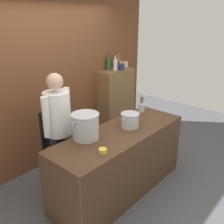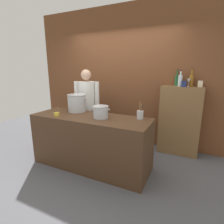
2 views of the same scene
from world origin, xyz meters
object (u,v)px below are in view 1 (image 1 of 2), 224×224
wine_bottle_green (108,64)px  wine_glass_short (121,64)px  utensil_crock (142,107)px  butter_jar (103,151)px  stockpot_small (130,120)px  wine_bottle_clear (115,64)px  spice_tin_navy (121,67)px  chef (58,125)px  stockpot_large (85,126)px  spice_tin_cream (125,64)px  wine_bottle_amber (118,62)px

wine_bottle_green → wine_glass_short: bearing=-28.6°
utensil_crock → butter_jar: (-1.33, -0.42, -0.04)m
stockpot_small → wine_bottle_green: (0.99, 1.28, 0.46)m
wine_bottle_clear → spice_tin_navy: wine_bottle_clear is taller
chef → spice_tin_navy: 1.93m
chef → wine_bottle_green: 1.86m
stockpot_large → utensil_crock: stockpot_large is taller
stockpot_large → wine_bottle_green: (1.60, 1.07, 0.40)m
wine_bottle_green → stockpot_large: bearing=-146.2°
chef → spice_tin_navy: (1.83, 0.43, 0.44)m
wine_bottle_clear → stockpot_large: bearing=-150.0°
chef → wine_bottle_clear: size_ratio=5.63×
stockpot_small → butter_jar: size_ratio=3.37×
spice_tin_navy → wine_bottle_clear: bearing=133.8°
stockpot_small → wine_bottle_green: size_ratio=1.01×
chef → butter_jar: bearing=70.8°
stockpot_large → wine_bottle_green: 1.97m
utensil_crock → butter_jar: bearing=-162.4°
wine_glass_short → spice_tin_cream: 0.21m
stockpot_small → butter_jar: (-0.74, -0.20, -0.07)m
wine_bottle_green → stockpot_small: bearing=-127.6°
butter_jar → wine_bottle_clear: size_ratio=0.31×
stockpot_small → spice_tin_cream: 1.90m
stockpot_large → wine_bottle_clear: wine_bottle_clear is taller
wine_bottle_green → spice_tin_navy: (0.15, -0.19, -0.06)m
butter_jar → wine_glass_short: 2.44m
stockpot_large → wine_glass_short: 2.09m
stockpot_large → utensil_crock: (1.20, 0.02, -0.09)m
spice_tin_cream → wine_bottle_clear: bearing=-172.2°
utensil_crock → wine_bottle_amber: size_ratio=0.86×
wine_bottle_amber → spice_tin_cream: (0.16, -0.04, -0.06)m
stockpot_small → butter_jar: bearing=-165.0°
chef → stockpot_large: (0.08, -0.45, 0.09)m
stockpot_large → butter_jar: bearing=-107.4°
butter_jar → spice_tin_cream: spice_tin_cream is taller
stockpot_small → utensil_crock: utensil_crock is taller
butter_jar → spice_tin_cream: 2.62m
spice_tin_navy → spice_tin_cream: spice_tin_cream is taller
stockpot_small → wine_bottle_amber: bearing=45.3°
wine_bottle_amber → spice_tin_cream: wine_bottle_amber is taller
chef → spice_tin_cream: size_ratio=14.99×
utensil_crock → spice_tin_navy: size_ratio=2.57×
chef → spice_tin_navy: chef is taller
utensil_crock → wine_bottle_clear: (0.47, 0.95, 0.49)m
wine_glass_short → stockpot_small: bearing=-136.0°
stockpot_small → spice_tin_cream: size_ratio=2.82×
utensil_crock → wine_bottle_clear: size_ratio=0.94×
wine_bottle_green → wine_bottle_amber: 0.26m
stockpot_large → butter_jar: 0.45m
stockpot_large → wine_bottle_green: bearing=33.8°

